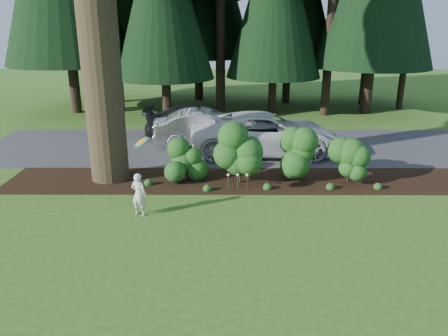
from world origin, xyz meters
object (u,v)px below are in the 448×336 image
car_white_suv (266,133)px  frisbee (141,142)px  car_silver_wagon (208,128)px  car_dark_suv (201,122)px  child (139,194)px

car_white_suv → frisbee: 7.14m
car_silver_wagon → frisbee: 7.43m
car_white_suv → frisbee: size_ratio=13.38×
car_dark_suv → child: bearing=169.9°
car_white_suv → child: 7.15m
child → frisbee: size_ratio=2.76×
car_silver_wagon → car_white_suv: (2.40, -1.28, 0.07)m
car_silver_wagon → car_dark_suv: (-0.36, 1.15, -0.03)m
car_white_suv → car_dark_suv: size_ratio=1.18×
child → car_dark_suv: bearing=-79.3°
car_white_suv → frisbee: bearing=146.7°
car_white_suv → frisbee: (-3.84, -5.89, 1.23)m
car_white_suv → car_dark_suv: (-2.75, 2.43, -0.10)m
child → frisbee: (0.15, 0.02, 1.47)m
car_dark_suv → frisbee: frisbee is taller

